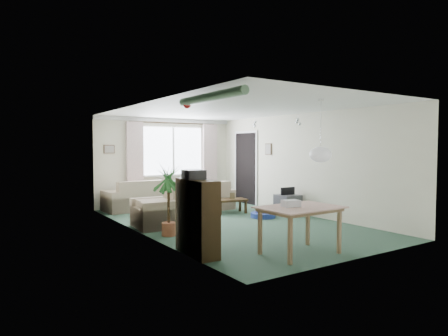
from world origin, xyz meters
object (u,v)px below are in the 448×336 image
armchair_corner (214,195)px  coffee_table (230,206)px  sofa (135,195)px  tv_cube (288,205)px  pet_bed (263,215)px  houseplant (169,200)px  dining_table (300,231)px  bookshelf (197,217)px  armchair_left (157,207)px

armchair_corner → coffee_table: bearing=87.0°
sofa → tv_cube: 3.84m
tv_cube → pet_bed: 0.77m
houseplant → pet_bed: size_ratio=2.30×
tv_cube → sofa: bearing=140.0°
armchair_corner → pet_bed: armchair_corner is taller
sofa → coffee_table: sofa is taller
houseplant → dining_table: houseplant is taller
bookshelf → pet_bed: bookshelf is taller
armchair_left → tv_cube: size_ratio=1.76×
sofa → bookshelf: 4.60m
armchair_corner → tv_cube: armchair_corner is taller
tv_cube → armchair_left: bearing=177.3°
armchair_corner → tv_cube: (0.99, -1.71, -0.13)m
bookshelf → tv_cube: size_ratio=2.17×
armchair_corner → tv_cube: size_ratio=1.58×
sofa → tv_cube: (2.80, -2.62, -0.15)m
armchair_corner → tv_cube: bearing=120.0°
tv_cube → bookshelf: bearing=-148.4°
armchair_left → coffee_table: armchair_left is taller
armchair_corner → houseplant: houseplant is taller
bookshelf → dining_table: 1.55m
armchair_corner → coffee_table: 0.83m
houseplant → bookshelf: bearing=-97.8°
armchair_corner → bookshelf: size_ratio=0.73×
sofa → tv_cube: bearing=133.5°
bookshelf → coffee_table: bearing=51.9°
armchair_left → pet_bed: armchair_left is taller
armchair_corner → coffee_table: (-0.04, -0.81, -0.20)m
sofa → bookshelf: (-0.74, -4.54, 0.18)m
bookshelf → pet_bed: size_ratio=2.00×
dining_table → coffee_table: bearing=71.7°
tv_cube → pet_bed: size_ratio=0.93×
dining_table → bookshelf: bearing=148.0°
dining_table → houseplant: bearing=116.8°
sofa → tv_cube: sofa is taller
sofa → coffee_table: bearing=132.6°
armchair_left → coffee_table: bearing=109.6°
armchair_left → tv_cube: armchair_left is taller
pet_bed → houseplant: bearing=-168.5°
tv_cube → pet_bed: (-0.75, 0.00, -0.18)m
sofa → pet_bed: (2.05, -2.62, -0.33)m
coffee_table → tv_cube: (1.03, -0.91, 0.06)m
armchair_left → pet_bed: size_ratio=1.63×
sofa → armchair_left: bearing=76.7°
coffee_table → pet_bed: size_ratio=1.37×
tv_cube → pet_bed: tv_cube is taller
dining_table → tv_cube: (2.24, 2.73, -0.11)m
coffee_table → tv_cube: bearing=-41.4°
dining_table → tv_cube: bearing=50.7°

